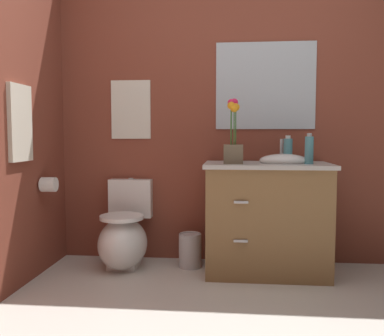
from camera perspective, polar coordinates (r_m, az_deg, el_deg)
name	(u,v)px	position (r m, az deg, el deg)	size (l,w,h in m)	color
wall_back	(257,111)	(3.52, 8.79, 7.69)	(4.49, 0.05, 2.50)	brown
toilet	(124,237)	(3.42, -9.26, -9.23)	(0.38, 0.59, 0.69)	white
vanity_cabinet	(267,217)	(3.25, 10.12, -6.53)	(0.94, 0.56, 1.02)	brown
flower_vase	(233,142)	(3.09, 5.59, 3.55)	(0.14, 0.14, 0.48)	brown
soap_bottle	(309,150)	(3.16, 15.60, 2.41)	(0.06, 0.06, 0.22)	teal
lotion_bottle	(287,150)	(3.30, 12.86, 2.40)	(0.07, 0.07, 0.21)	teal
trash_bin	(190,250)	(3.40, -0.31, -11.10)	(0.18, 0.18, 0.27)	#B7B7BC
wall_poster	(131,110)	(3.59, -8.36, 7.86)	(0.33, 0.01, 0.49)	silver
wall_mirror	(265,86)	(3.51, 9.91, 10.96)	(0.80, 0.01, 0.70)	#B2BCC6
hanging_towel	(20,123)	(3.07, -22.38, 5.67)	(0.03, 0.28, 0.52)	beige
toilet_paper_roll	(48,184)	(3.33, -18.96, -2.13)	(0.11, 0.11, 0.11)	white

